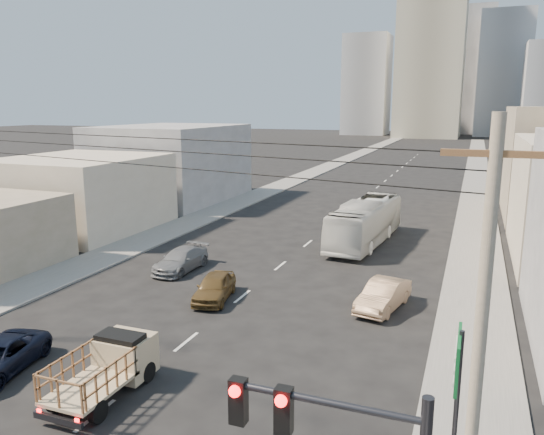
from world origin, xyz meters
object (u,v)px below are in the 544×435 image
Objects in this scene: flatbed_pickup at (106,365)px; sedan_grey at (181,260)px; sedan_brown at (214,287)px; sedan_tan at (383,295)px; green_sign at (457,380)px; utility_pole at (477,377)px; city_bus at (365,222)px.

sedan_grey is at bearing 110.15° from flatbed_pickup.
sedan_brown is (-0.70, 9.75, -0.40)m from flatbed_pickup.
sedan_grey is at bearing -177.38° from sedan_tan.
utility_pole reaches higher than green_sign.
sedan_brown is at bearing -40.43° from sedan_grey.
flatbed_pickup is at bearing -97.18° from sedan_brown.
city_bus is at bearing 116.39° from sedan_tan.
sedan_tan is (3.44, -12.76, -0.89)m from city_bus.
sedan_tan is 14.27m from green_sign.
city_bus is 15.53m from sedan_brown.
utility_pole is (11.99, -4.31, 4.09)m from flatbed_pickup.
utility_pole reaches higher than flatbed_pickup.
city_bus reaches higher than sedan_brown.
city_bus is 2.85× the size of sedan_brown.
flatbed_pickup is at bearing 160.22° from utility_pole.
sedan_tan is at bearing 0.99° from sedan_brown.
green_sign is (7.23, -26.19, 2.13)m from city_bus.
utility_pole is (0.34, -2.50, 1.44)m from green_sign.
green_sign is at bearing -62.98° from sedan_tan.
city_bus is 2.64× the size of sedan_tan.
sedan_brown is 0.81× the size of green_sign.
sedan_grey is (-4.28, 3.82, -0.02)m from sedan_brown.
utility_pole is at bearing -70.39° from city_bus.
sedan_grey is 0.46× the size of utility_pole.
utility_pole is (4.12, -15.93, 4.46)m from sedan_tan.
sedan_brown is at bearing -104.47° from city_bus.
green_sign reaches higher than sedan_tan.
utility_pole is at bearing -64.21° from sedan_tan.
green_sign is at bearing 97.67° from utility_pole.
utility_pole is (16.97, -17.89, 4.51)m from sedan_grey.
flatbed_pickup is 0.88× the size of green_sign.
city_bus reaches higher than sedan_grey.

